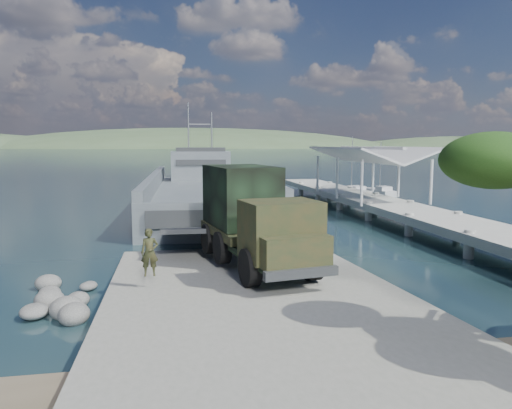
% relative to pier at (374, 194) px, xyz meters
% --- Properties ---
extents(ground, '(1400.00, 1400.00, 0.00)m').
position_rel_pier_xyz_m(ground, '(-13.00, -18.77, -1.60)').
color(ground, '#173237').
rests_on(ground, ground).
extents(boat_ramp, '(10.00, 18.00, 0.50)m').
position_rel_pier_xyz_m(boat_ramp, '(-13.00, -19.77, -1.35)').
color(boat_ramp, gray).
rests_on(boat_ramp, ground).
extents(shoreline_rocks, '(3.20, 5.60, 0.90)m').
position_rel_pier_xyz_m(shoreline_rocks, '(-19.20, -18.27, -1.60)').
color(shoreline_rocks, '#51514F').
rests_on(shoreline_rocks, ground).
extents(distant_headlands, '(1000.00, 240.00, 48.00)m').
position_rel_pier_xyz_m(distant_headlands, '(37.00, 541.23, -1.60)').
color(distant_headlands, '#3E5434').
rests_on(distant_headlands, ground).
extents(pier, '(6.40, 44.00, 6.10)m').
position_rel_pier_xyz_m(pier, '(0.00, 0.00, 0.00)').
color(pier, '#9B9D93').
rests_on(pier, ground).
extents(landing_craft, '(10.20, 35.50, 10.45)m').
position_rel_pier_xyz_m(landing_craft, '(-12.63, 5.97, -0.74)').
color(landing_craft, '#4C5459').
rests_on(landing_craft, ground).
extents(military_truck, '(4.04, 8.99, 4.03)m').
position_rel_pier_xyz_m(military_truck, '(-12.38, -15.96, 0.90)').
color(military_truck, black).
rests_on(military_truck, boat_ramp).
extents(soldier, '(0.62, 0.42, 1.67)m').
position_rel_pier_xyz_m(soldier, '(-16.52, -18.56, -0.26)').
color(soldier, '#222F1A').
rests_on(soldier, boat_ramp).
extents(sailboat_near, '(2.73, 5.45, 6.38)m').
position_rel_pier_xyz_m(sailboat_near, '(3.54, 13.63, -1.26)').
color(sailboat_near, beige).
rests_on(sailboat_near, ground).
extents(sailboat_far, '(1.81, 4.92, 5.87)m').
position_rel_pier_xyz_m(sailboat_far, '(6.69, 13.58, -1.29)').
color(sailboat_far, beige).
rests_on(sailboat_far, ground).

